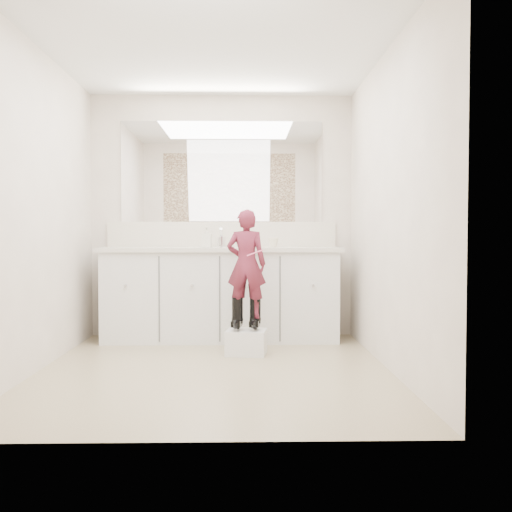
{
  "coord_description": "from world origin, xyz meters",
  "views": [
    {
      "loc": [
        0.22,
        -4.23,
        1.0
      ],
      "look_at": [
        0.32,
        0.51,
        0.83
      ],
      "focal_mm": 40.0,
      "sensor_mm": 36.0,
      "label": 1
    }
  ],
  "objects": [
    {
      "name": "floor",
      "position": [
        0.0,
        0.0,
        0.0
      ],
      "size": [
        3.0,
        3.0,
        0.0
      ],
      "primitive_type": "plane",
      "color": "#7E7352",
      "rests_on": "ground"
    },
    {
      "name": "toddler",
      "position": [
        0.24,
        0.56,
        0.76
      ],
      "size": [
        0.36,
        0.26,
        0.91
      ],
      "primitive_type": "imported",
      "rotation": [
        0.0,
        0.0,
        3.0
      ],
      "color": "#992F48",
      "rests_on": "step_stool"
    },
    {
      "name": "faucet",
      "position": [
        0.0,
        1.38,
        0.94
      ],
      "size": [
        0.08,
        0.08,
        0.1
      ],
      "primitive_type": "cylinder",
      "color": "silver",
      "rests_on": "countertop"
    },
    {
      "name": "wall_left",
      "position": [
        -1.3,
        0.0,
        1.2
      ],
      "size": [
        0.0,
        3.0,
        3.0
      ],
      "primitive_type": "plane",
      "rotation": [
        1.57,
        0.0,
        1.57
      ],
      "color": "beige",
      "rests_on": "floor"
    },
    {
      "name": "wall_back",
      "position": [
        0.0,
        1.5,
        1.2
      ],
      "size": [
        2.6,
        0.0,
        2.6
      ],
      "primitive_type": "plane",
      "rotation": [
        1.57,
        0.0,
        0.0
      ],
      "color": "beige",
      "rests_on": "floor"
    },
    {
      "name": "cup",
      "position": [
        0.5,
        1.24,
        0.94
      ],
      "size": [
        0.12,
        0.12,
        0.09
      ],
      "primitive_type": "imported",
      "rotation": [
        0.0,
        0.0,
        -0.21
      ],
      "color": "beige",
      "rests_on": "countertop"
    },
    {
      "name": "toothbrush",
      "position": [
        0.31,
        0.48,
        0.86
      ],
      "size": [
        0.14,
        0.03,
        0.06
      ],
      "primitive_type": "cylinder",
      "rotation": [
        0.0,
        1.22,
        -0.14
      ],
      "color": "#FF6390",
      "rests_on": "toddler"
    },
    {
      "name": "countertop",
      "position": [
        0.0,
        1.21,
        0.87
      ],
      "size": [
        2.28,
        0.58,
        0.04
      ],
      "primitive_type": "cube",
      "color": "beige",
      "rests_on": "vanity_cabinet"
    },
    {
      "name": "vanity_cabinet",
      "position": [
        0.0,
        1.23,
        0.42
      ],
      "size": [
        2.2,
        0.55,
        0.85
      ],
      "primitive_type": "cube",
      "color": "silver",
      "rests_on": "floor"
    },
    {
      "name": "step_stool",
      "position": [
        0.24,
        0.54,
        0.1
      ],
      "size": [
        0.36,
        0.32,
        0.21
      ],
      "primitive_type": "cube",
      "rotation": [
        0.0,
        0.0,
        -0.14
      ],
      "color": "silver",
      "rests_on": "floor"
    },
    {
      "name": "soap_bottle",
      "position": [
        -0.13,
        1.17,
        0.99
      ],
      "size": [
        0.09,
        0.1,
        0.19
      ],
      "primitive_type": "imported",
      "rotation": [
        0.0,
        0.0,
        -0.1
      ],
      "color": "beige",
      "rests_on": "countertop"
    },
    {
      "name": "backsplash",
      "position": [
        0.0,
        1.49,
        1.02
      ],
      "size": [
        2.28,
        0.03,
        0.25
      ],
      "primitive_type": "cube",
      "color": "beige",
      "rests_on": "countertop"
    },
    {
      "name": "boot_left",
      "position": [
        0.17,
        0.56,
        0.34
      ],
      "size": [
        0.12,
        0.19,
        0.27
      ],
      "primitive_type": null,
      "rotation": [
        0.0,
        0.0,
        -0.14
      ],
      "color": "black",
      "rests_on": "step_stool"
    },
    {
      "name": "dot_panel",
      "position": [
        0.0,
        -1.49,
        1.65
      ],
      "size": [
        2.0,
        0.01,
        1.2
      ],
      "primitive_type": "cube",
      "color": "#472819",
      "rests_on": "wall_front"
    },
    {
      "name": "mirror",
      "position": [
        0.0,
        1.49,
        1.64
      ],
      "size": [
        2.0,
        0.02,
        1.0
      ],
      "primitive_type": "cube",
      "color": "white",
      "rests_on": "wall_back"
    },
    {
      "name": "boot_right",
      "position": [
        0.32,
        0.56,
        0.34
      ],
      "size": [
        0.12,
        0.19,
        0.27
      ],
      "primitive_type": null,
      "rotation": [
        0.0,
        0.0,
        -0.14
      ],
      "color": "black",
      "rests_on": "step_stool"
    },
    {
      "name": "wall_front",
      "position": [
        0.0,
        -1.5,
        1.2
      ],
      "size": [
        2.6,
        0.0,
        2.6
      ],
      "primitive_type": "plane",
      "rotation": [
        -1.57,
        0.0,
        0.0
      ],
      "color": "beige",
      "rests_on": "floor"
    },
    {
      "name": "ceiling",
      "position": [
        0.0,
        0.0,
        2.4
      ],
      "size": [
        3.0,
        3.0,
        0.0
      ],
      "primitive_type": "plane",
      "rotation": [
        3.14,
        0.0,
        0.0
      ],
      "color": "white",
      "rests_on": "wall_back"
    },
    {
      "name": "wall_right",
      "position": [
        1.3,
        0.0,
        1.2
      ],
      "size": [
        0.0,
        3.0,
        3.0
      ],
      "primitive_type": "plane",
      "rotation": [
        1.57,
        0.0,
        -1.57
      ],
      "color": "beige",
      "rests_on": "floor"
    }
  ]
}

